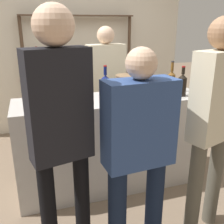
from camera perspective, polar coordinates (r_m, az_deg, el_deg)
The scene contains 17 objects.
ground_plane at distance 3.08m, azimuth -0.00°, elevation -14.93°, with size 16.00×16.00×0.00m, color #7A6651.
bar_counter at distance 2.83m, azimuth -0.00°, elevation -6.62°, with size 1.96×0.58×0.99m, color #B7B2AD.
back_wall at distance 4.41m, azimuth -7.70°, elevation 14.64°, with size 3.56×0.12×2.80m, color beige.
back_shelf at distance 4.25m, azimuth -7.02°, elevation 11.56°, with size 1.73×0.18×1.82m.
counter_bottle_0 at distance 2.97m, azimuth 12.79°, elevation 6.71°, with size 0.08×0.08×0.34m.
counter_bottle_1 at distance 2.40m, azimuth -15.60°, elevation 3.67°, with size 0.08×0.08×0.33m.
counter_bottle_2 at distance 2.81m, azimuth 15.02°, elevation 5.83°, with size 0.09×0.09×0.31m.
counter_bottle_3 at distance 2.48m, azimuth -9.81°, elevation 4.47°, with size 0.08×0.08×0.33m.
counter_bottle_4 at distance 2.59m, azimuth -11.08°, elevation 5.11°, with size 0.08×0.08×0.33m.
counter_bottle_5 at distance 2.69m, azimuth -1.46°, elevation 5.90°, with size 0.09×0.09×0.32m.
wine_glass at distance 2.67m, azimuth -13.45°, elevation 5.20°, with size 0.07×0.07×0.16m.
ice_bucket at distance 2.59m, azimuth 3.20°, elevation 5.36°, with size 0.22×0.22×0.25m.
cork_jar at distance 2.71m, azimuth -9.50°, elevation 4.56°, with size 0.10×0.10×0.14m.
customer_right at distance 2.13m, azimuth 21.32°, elevation -0.53°, with size 0.46×0.31×1.76m.
server_behind_counter at distance 3.47m, azimuth -1.31°, elevation 6.58°, with size 0.50×0.26×1.68m.
customer_center at distance 1.84m, azimuth 5.79°, elevation -7.14°, with size 0.51×0.25×1.57m.
customer_left at distance 1.66m, azimuth -11.18°, elevation -2.87°, with size 0.41×0.25×1.82m.
Camera 1 is at (-0.77, -2.44, 1.71)m, focal length 42.00 mm.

